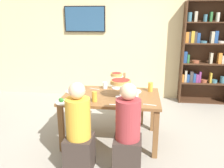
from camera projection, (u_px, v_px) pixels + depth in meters
ground_plane at (111, 139)px, 3.70m from camera, size 12.00×12.00×0.00m
rear_partition at (123, 38)px, 5.42m from camera, size 8.00×0.12×2.80m
dining_table at (111, 101)px, 3.53m from camera, size 1.44×0.93×0.74m
bookshelf at (206, 53)px, 5.09m from camera, size 1.10×0.30×2.21m
television at (85, 19)px, 5.32m from camera, size 0.94×0.05×0.57m
diner_near_right at (128, 135)px, 2.82m from camera, size 0.34×0.34×1.15m
diner_near_left at (79, 134)px, 2.86m from camera, size 0.34×0.34×1.15m
chair_far_right at (129, 95)px, 4.30m from camera, size 0.40×0.40×0.87m
deep_dish_pizza_stand at (121, 83)px, 3.37m from camera, size 0.33×0.33×0.26m
personal_pizza_stand at (116, 77)px, 3.79m from camera, size 0.22×0.22×0.26m
salad_plate_near_diner at (134, 90)px, 3.67m from camera, size 0.22×0.22×0.07m
salad_plate_far_diner at (73, 91)px, 3.68m from camera, size 0.24×0.24×0.06m
salad_plate_spare at (63, 101)px, 3.19m from camera, size 0.21×0.21×0.07m
beer_glass_amber_tall at (95, 97)px, 3.22m from camera, size 0.07×0.07×0.15m
beer_glass_amber_short at (150, 87)px, 3.68m from camera, size 0.08×0.08×0.15m
water_glass_clear_near at (136, 95)px, 3.38m from camera, size 0.07×0.07×0.10m
water_glass_clear_far at (105, 85)px, 3.83m from camera, size 0.08×0.08×0.11m
cutlery_fork_near at (81, 102)px, 3.23m from camera, size 0.18×0.02×0.00m
cutlery_knife_near at (116, 105)px, 3.13m from camera, size 0.18×0.02×0.00m
cutlery_fork_far at (150, 105)px, 3.12m from camera, size 0.18×0.05×0.00m
cutlery_knife_far at (95, 89)px, 3.81m from camera, size 0.17×0.08×0.00m
cutlery_spare_fork at (80, 87)px, 3.93m from camera, size 0.18×0.07×0.00m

